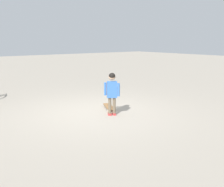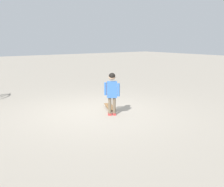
{
  "view_description": "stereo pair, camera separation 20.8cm",
  "coord_description": "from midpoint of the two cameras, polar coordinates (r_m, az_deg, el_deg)",
  "views": [
    {
      "loc": [
        5.66,
        -3.79,
        1.86
      ],
      "look_at": [
        0.5,
        0.2,
        0.55
      ],
      "focal_mm": 43.59,
      "sensor_mm": 36.0,
      "label": 1
    },
    {
      "loc": [
        5.78,
        -3.62,
        1.86
      ],
      "look_at": [
        0.5,
        0.2,
        0.55
      ],
      "focal_mm": 43.59,
      "sensor_mm": 36.0,
      "label": 2
    }
  ],
  "objects": [
    {
      "name": "ground_plane",
      "position": [
        7.06,
        -4.63,
        -3.94
      ],
      "size": [
        50.0,
        50.0,
        0.0
      ],
      "primitive_type": "plane",
      "color": "#9E9384"
    },
    {
      "name": "skateboard",
      "position": [
        7.37,
        -1.43,
        -2.77
      ],
      "size": [
        0.74,
        0.48,
        0.07
      ],
      "color": "olive",
      "rests_on": "ground"
    },
    {
      "name": "child_person",
      "position": [
        6.63,
        -0.9,
        0.9
      ],
      "size": [
        0.36,
        0.28,
        1.06
      ],
      "color": "brown",
      "rests_on": "ground"
    }
  ]
}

